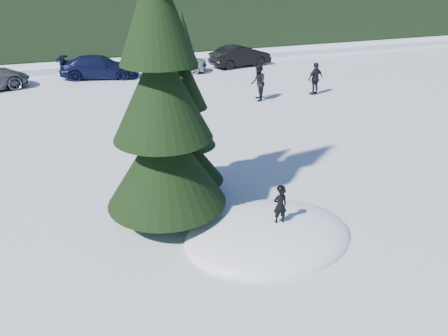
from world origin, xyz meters
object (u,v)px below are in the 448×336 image
object	(u,v)px
adult_1	(315,79)
car_4	(174,61)
car_5	(240,56)
adult_0	(258,83)
spruce_short	(186,128)
child_skier	(280,205)
car_3	(99,67)
spruce_tall	(162,103)

from	to	relation	value
adult_1	car_4	world-z (taller)	adult_1
car_4	adult_1	bearing A→B (deg)	-124.04
car_5	adult_0	bearing A→B (deg)	152.42
spruce_short	adult_0	size ratio (longest dim) A/B	2.85
child_skier	adult_1	size ratio (longest dim) A/B	0.55
adult_0	car_3	world-z (taller)	adult_0
car_5	child_skier	bearing A→B (deg)	149.05
adult_1	car_3	size ratio (longest dim) A/B	0.37
spruce_tall	car_3	bearing A→B (deg)	88.93
car_4	car_3	bearing A→B (deg)	111.77
spruce_tall	car_5	size ratio (longest dim) A/B	1.96
car_4	car_5	bearing A→B (deg)	-66.74
adult_1	car_3	distance (m)	13.45
adult_0	car_4	world-z (taller)	adult_0
spruce_tall	car_5	distance (m)	21.12
spruce_tall	child_skier	world-z (taller)	spruce_tall
spruce_short	adult_1	distance (m)	13.09
adult_1	spruce_tall	bearing A→B (deg)	29.96
spruce_short	adult_1	size ratio (longest dim) A/B	3.05
adult_0	adult_1	size ratio (longest dim) A/B	1.07
spruce_short	car_4	bearing A→B (deg)	76.00
adult_1	car_5	distance (m)	8.52
spruce_short	adult_1	world-z (taller)	spruce_short
spruce_short	child_skier	bearing A→B (deg)	-67.20
car_3	car_4	size ratio (longest dim) A/B	1.12
car_4	car_5	xyz separation A→B (m)	(4.85, 0.12, -0.01)
adult_1	car_4	bearing A→B (deg)	-68.33
spruce_tall	adult_0	world-z (taller)	spruce_tall
spruce_short	adult_0	xyz separation A→B (m)	(6.44, 8.56, -1.16)
spruce_tall	car_5	xyz separation A→B (m)	(10.06, 18.39, -2.60)
child_skier	adult_1	world-z (taller)	adult_1
adult_1	car_5	xyz separation A→B (m)	(-0.81, 8.48, -0.16)
car_4	car_5	size ratio (longest dim) A/B	0.98
spruce_short	car_5	world-z (taller)	spruce_short
adult_1	car_3	world-z (taller)	adult_1
adult_0	car_5	bearing A→B (deg)	-177.13
spruce_short	adult_0	distance (m)	10.77
spruce_tall	adult_1	xyz separation A→B (m)	(10.87, 9.92, -2.44)
car_3	car_5	xyz separation A→B (m)	(9.71, 0.11, 0.03)
adult_0	car_4	bearing A→B (deg)	-144.88
car_4	car_5	world-z (taller)	car_4
child_skier	car_3	bearing A→B (deg)	-75.44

